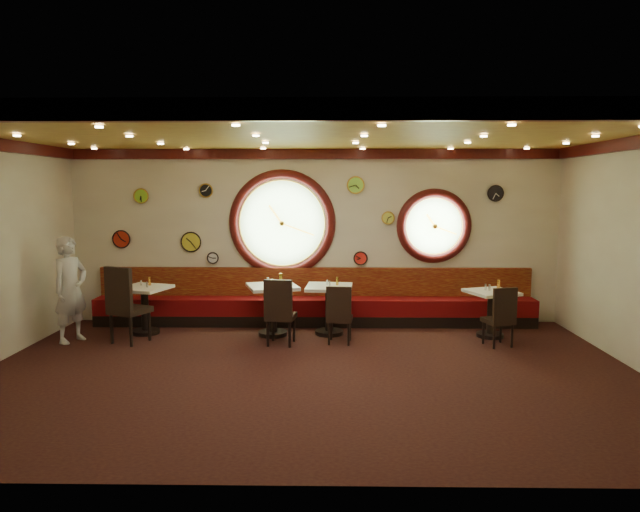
{
  "coord_description": "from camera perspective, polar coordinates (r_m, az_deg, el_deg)",
  "views": [
    {
      "loc": [
        0.27,
        -7.54,
        2.5
      ],
      "look_at": [
        0.13,
        0.8,
        1.5
      ],
      "focal_mm": 32.0,
      "sensor_mm": 36.0,
      "label": 1
    }
  ],
  "objects": [
    {
      "name": "molding_back",
      "position": [
        10.51,
        -0.55,
        10.17
      ],
      "size": [
        9.0,
        0.1,
        0.18
      ],
      "primitive_type": "cube",
      "color": "#3B0B0A",
      "rests_on": "wall_back"
    },
    {
      "name": "table_d",
      "position": [
        10.02,
        16.73,
        -4.98
      ],
      "size": [
        0.92,
        0.92,
        0.79
      ],
      "color": "black",
      "rests_on": "floor"
    },
    {
      "name": "condiment_c_bottle",
      "position": [
        9.75,
        1.74,
        -2.52
      ],
      "size": [
        0.04,
        0.04,
        0.14
      ],
      "primitive_type": "cylinder",
      "color": "gold",
      "rests_on": "table_c"
    },
    {
      "name": "porthole_right_frame",
      "position": [
        10.71,
        11.33,
        2.96
      ],
      "size": [
        1.38,
        0.18,
        1.38
      ],
      "primitive_type": "torus",
      "rotation": [
        1.57,
        0.0,
        0.0
      ],
      "color": "#3B0B0A",
      "rests_on": "wall_back"
    },
    {
      "name": "chair_b",
      "position": [
        9.07,
        -4.07,
        -5.18
      ],
      "size": [
        0.51,
        0.51,
        0.67
      ],
      "rotation": [
        0.0,
        0.0,
        -0.14
      ],
      "color": "black",
      "rests_on": "floor"
    },
    {
      "name": "condiment_b_bottle",
      "position": [
        9.78,
        -3.95,
        -2.26
      ],
      "size": [
        0.06,
        0.06,
        0.18
      ],
      "primitive_type": "cylinder",
      "color": "gold",
      "rests_on": "table_b"
    },
    {
      "name": "table_a",
      "position": [
        10.26,
        -17.12,
        -4.61
      ],
      "size": [
        0.94,
        0.94,
        0.82
      ],
      "color": "black",
      "rests_on": "floor"
    },
    {
      "name": "table_c",
      "position": [
        9.76,
        0.92,
        -4.78
      ],
      "size": [
        0.82,
        0.82,
        0.85
      ],
      "color": "black",
      "rests_on": "floor"
    },
    {
      "name": "banquette_back",
      "position": [
        10.63,
        -0.53,
        -2.64
      ],
      "size": [
        8.0,
        0.1,
        0.55
      ],
      "primitive_type": "cube",
      "color": "#5B070B",
      "rests_on": "wall_back"
    },
    {
      "name": "porthole_right_glass",
      "position": [
        10.73,
        11.31,
        2.96
      ],
      "size": [
        1.1,
        0.02,
        1.1
      ],
      "primitive_type": "cylinder",
      "rotation": [
        1.57,
        0.0,
        0.0
      ],
      "color": "#8AB96F",
      "rests_on": "wall_back"
    },
    {
      "name": "wall_clock_7",
      "position": [
        11.23,
        -19.24,
        1.6
      ],
      "size": [
        0.32,
        0.03,
        0.32
      ],
      "primitive_type": "cylinder",
      "rotation": [
        1.57,
        0.0,
        0.0
      ],
      "color": "#B32211",
      "rests_on": "wall_back"
    },
    {
      "name": "wall_clock_3",
      "position": [
        10.51,
        3.58,
        7.1
      ],
      "size": [
        0.3,
        0.03,
        0.3
      ],
      "primitive_type": "cylinder",
      "rotation": [
        1.57,
        0.0,
        0.0
      ],
      "color": "#95E146",
      "rests_on": "wall_back"
    },
    {
      "name": "banquette_base",
      "position": [
        10.54,
        -0.56,
        -6.33
      ],
      "size": [
        8.0,
        0.55,
        0.2
      ],
      "primitive_type": "cube",
      "color": "black",
      "rests_on": "floor"
    },
    {
      "name": "waiter",
      "position": [
        10.1,
        -23.69,
        -3.08
      ],
      "size": [
        0.64,
        0.75,
        1.72
      ],
      "primitive_type": "imported",
      "rotation": [
        0.0,
        0.0,
        1.12
      ],
      "color": "silver",
      "rests_on": "floor"
    },
    {
      "name": "wall_clock_0",
      "position": [
        10.93,
        17.14,
        6.01
      ],
      "size": [
        0.28,
        0.03,
        0.28
      ],
      "primitive_type": "cylinder",
      "rotation": [
        1.57,
        0.0,
        0.0
      ],
      "color": "black",
      "rests_on": "wall_back"
    },
    {
      "name": "floor",
      "position": [
        7.94,
        -1.08,
        -11.5
      ],
      "size": [
        9.0,
        6.0,
        0.0
      ],
      "primitive_type": "cube",
      "color": "black",
      "rests_on": "ground"
    },
    {
      "name": "wall_clock_8",
      "position": [
        10.59,
        4.07,
        -0.23
      ],
      "size": [
        0.24,
        0.03,
        0.24
      ],
      "primitive_type": "cylinder",
      "rotation": [
        1.57,
        0.0,
        0.0
      ],
      "color": "red",
      "rests_on": "wall_back"
    },
    {
      "name": "wall_front",
      "position": [
        4.63,
        -2.44,
        -4.36
      ],
      "size": [
        9.0,
        0.02,
        3.2
      ],
      "primitive_type": "cube",
      "color": "beige",
      "rests_on": "floor"
    },
    {
      "name": "chair_c",
      "position": [
        9.14,
        1.94,
        -5.52
      ],
      "size": [
        0.44,
        0.44,
        0.59
      ],
      "rotation": [
        0.0,
        0.0,
        -0.11
      ],
      "color": "black",
      "rests_on": "floor"
    },
    {
      "name": "chair_d",
      "position": [
        9.41,
        17.69,
        -5.44
      ],
      "size": [
        0.5,
        0.5,
        0.6
      ],
      "rotation": [
        0.0,
        0.0,
        0.28
      ],
      "color": "black",
      "rests_on": "floor"
    },
    {
      "name": "wall_clock_6",
      "position": [
        10.85,
        -12.77,
        1.38
      ],
      "size": [
        0.36,
        0.03,
        0.36
      ],
      "primitive_type": "cylinder",
      "rotation": [
        1.57,
        0.0,
        0.0
      ],
      "color": "gold",
      "rests_on": "wall_back"
    },
    {
      "name": "porthole_left_frame",
      "position": [
        10.57,
        -3.79,
        3.3
      ],
      "size": [
        1.98,
        0.18,
        1.98
      ],
      "primitive_type": "torus",
      "rotation": [
        1.57,
        0.0,
        0.0
      ],
      "color": "#3B0B0A",
      "rests_on": "wall_back"
    },
    {
      "name": "molding_front",
      "position": [
        4.64,
        -2.5,
        14.4
      ],
      "size": [
        9.0,
        0.1,
        0.18
      ],
      "primitive_type": "cube",
      "color": "#3B0B0A",
      "rests_on": "wall_back"
    },
    {
      "name": "condiment_d_pepper",
      "position": [
        9.96,
        16.59,
        -3.04
      ],
      "size": [
        0.04,
        0.04,
        0.1
      ],
      "primitive_type": "cylinder",
      "color": "silver",
      "rests_on": "table_d"
    },
    {
      "name": "ceiling",
      "position": [
        7.57,
        -1.14,
        12.14
      ],
      "size": [
        9.0,
        6.0,
        0.02
      ],
      "primitive_type": "cube",
      "color": "gold",
      "rests_on": "wall_back"
    },
    {
      "name": "wall_clock_4",
      "position": [
        10.74,
        -11.34,
        6.44
      ],
      "size": [
        0.24,
        0.03,
        0.24
      ],
      "primitive_type": "cylinder",
      "rotation": [
        1.57,
        0.0,
        0.0
      ],
      "color": "black",
      "rests_on": "wall_back"
    },
    {
      "name": "chair_a",
      "position": [
        9.65,
        -18.98,
        -4.16
      ],
      "size": [
        0.7,
        0.7,
        0.78
      ],
      "rotation": [
        0.0,
        0.0,
        -0.44
      ],
      "color": "black",
      "rests_on": "floor"
    },
    {
      "name": "condiment_d_bottle",
      "position": [
        10.11,
        17.41,
        -2.74
      ],
      "size": [
        0.05,
        0.05,
        0.17
      ],
      "primitive_type": "cylinder",
      "color": "orange",
      "rests_on": "table_d"
    },
    {
      "name": "condiment_b_pepper",
      "position": [
        9.6,
        -4.81,
        -2.65
      ],
      "size": [
        0.04,
        0.04,
        0.11
      ],
      "primitive_type": "cylinder",
      "color": "silver",
      "rests_on": "table_b"
    },
    {
      "name": "porthole_left_glass",
      "position": [
        10.59,
        -3.78,
        3.3
      ],
      "size": [
        1.66,
        0.02,
        1.66
      ],
      "primitive_type": "cylinder",
      "rotation": [
        1.57,
        0.0,
        0.0
      ],
      "color": "#8AB96F",
      "rests_on": "wall_back"
    },
    {
      "name": "table_b",
      "position": [
        9.73,
        -4.76,
        -4.77
      ],
      "size": [
        0.99,
        0.99,
        0.87
      ],
      "color": "black",
      "rests_on": "floor"
    },
    {
      "name": "wall_back",
      "position": [
        10.58,
        -0.53,
        1.96
      ],
      "size": [
        9.0,
        0.02,
        3.2
      ],
      "primitive_type": "cube",
      "color": "beige",
      "rests_on": "floor"
    },
    {
      "name": "wall_clock_1",
      "position": [
        10.57,
        6.82,
        3.81
      ],
      "size": [
        0.22,
        0.03,
        0.22
      ],
      "primitive_type": "cylinder",
      "rotation": [
        1.57,
        0.0,
        0.0
      ],
      "color": "#DEDF4A",
      "rests_on": "wall_back"
    },
    {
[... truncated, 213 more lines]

